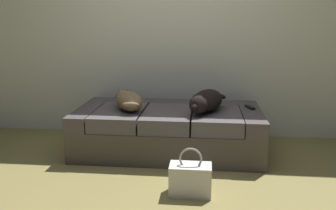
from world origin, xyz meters
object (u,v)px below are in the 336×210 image
dog_tan (128,100)px  tv_remote (250,107)px  handbag (190,179)px  couch (169,130)px  dog_dark (206,101)px

dog_tan → tv_remote: 1.23m
dog_tan → tv_remote: dog_tan is taller
dog_tan → handbag: 1.15m
handbag → dog_tan: bearing=127.8°
tv_remote → handbag: tv_remote is taller
tv_remote → handbag: size_ratio=0.40×
couch → handbag: couch is taller
couch → dog_tan: dog_tan is taller
couch → dog_dark: dog_dark is taller
couch → dog_tan: size_ratio=3.53×
couch → dog_dark: (0.37, -0.09, 0.33)m
dog_tan → tv_remote: size_ratio=3.46×
handbag → dog_dark: bearing=82.8°
tv_remote → dog_tan: bearing=168.9°
couch → handbag: 0.97m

